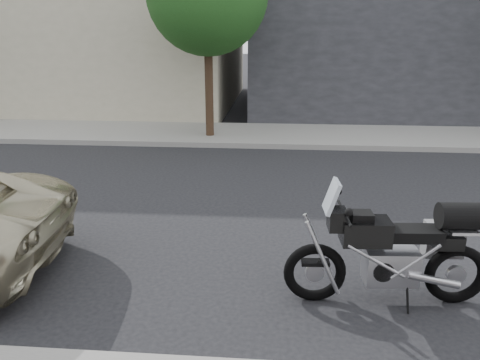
% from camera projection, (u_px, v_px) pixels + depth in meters
% --- Properties ---
extents(ground, '(120.00, 120.00, 0.00)m').
position_uv_depth(ground, '(273.00, 217.00, 8.35)').
color(ground, black).
rests_on(ground, ground).
extents(far_sidewalk, '(44.00, 3.00, 0.15)m').
position_uv_depth(far_sidewalk, '(276.00, 135.00, 14.50)').
color(far_sidewalk, gray).
rests_on(far_sidewalk, ground).
extents(far_building_dark, '(16.00, 11.00, 7.00)m').
position_uv_depth(far_building_dark, '(447.00, 22.00, 19.54)').
color(far_building_dark, '#27282C').
rests_on(far_building_dark, ground).
extents(far_building_cream, '(14.00, 11.00, 8.00)m').
position_uv_depth(far_building_cream, '(76.00, 11.00, 20.64)').
color(far_building_cream, '#B2AB8F').
rests_on(far_building_cream, ground).
extents(motorcycle, '(2.46, 0.88, 1.56)m').
position_uv_depth(motorcycle, '(401.00, 250.00, 5.59)').
color(motorcycle, black).
rests_on(motorcycle, ground).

